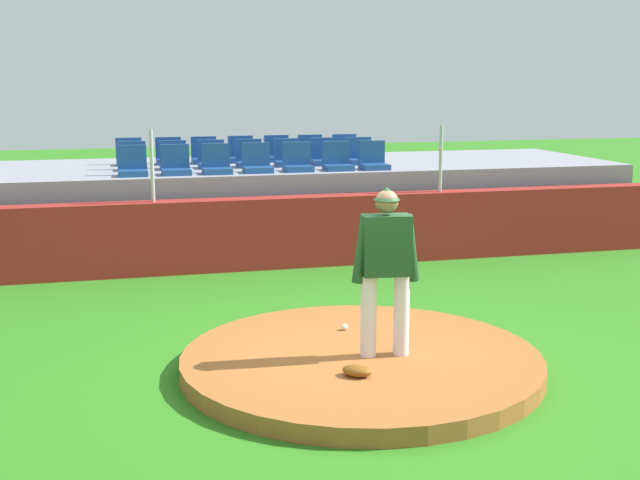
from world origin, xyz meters
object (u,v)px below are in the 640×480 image
object	(u,v)px
stadium_chair_19	(311,153)
pitcher	(386,259)
stadium_chair_10	(250,158)
stadium_chair_8	(173,160)
stadium_chair_20	(346,152)
fielding_glove	(357,371)
stadium_chair_12	(324,156)
stadium_chair_4	(297,162)
stadium_chair_17	(241,154)
stadium_chair_11	(288,157)
stadium_chair_18	(277,153)
stadium_chair_1	(176,165)
stadium_chair_7	(133,161)
stadium_chair_9	(212,159)
stadium_chair_16	(204,155)
baseball	(345,327)
stadium_chair_13	(360,156)
stadium_chair_2	(217,164)
stadium_chair_5	(337,161)
stadium_chair_3	(257,163)
stadium_chair_6	(373,160)
stadium_chair_14	(129,156)
stadium_chair_15	(169,156)
stadium_chair_0	(132,166)

from	to	relation	value
stadium_chair_19	pitcher	bearing A→B (deg)	81.77
stadium_chair_10	stadium_chair_19	bearing A→B (deg)	-148.07
stadium_chair_8	stadium_chair_20	bearing A→B (deg)	-165.94
fielding_glove	stadium_chair_12	xyz separation A→B (m)	(1.65, 7.61, 1.38)
stadium_chair_4	stadium_chair_10	size ratio (longest dim) A/B	1.00
stadium_chair_4	stadium_chair_17	bearing A→B (deg)	-68.82
stadium_chair_11	stadium_chair_20	bearing A→B (deg)	-147.08
stadium_chair_18	stadium_chair_4	bearing A→B (deg)	89.61
stadium_chair_1	stadium_chair_7	world-z (taller)	same
stadium_chair_11	stadium_chair_12	distance (m)	0.70
stadium_chair_7	stadium_chair_12	distance (m)	3.51
stadium_chair_1	stadium_chair_9	distance (m)	1.15
stadium_chair_8	stadium_chair_16	xyz separation A→B (m)	(0.66, 0.89, 0.00)
baseball	stadium_chair_7	xyz separation A→B (m)	(-2.16, 6.12, 1.40)
stadium_chair_13	stadium_chair_20	world-z (taller)	same
pitcher	stadium_chair_19	distance (m)	8.03
stadium_chair_4	stadium_chair_9	size ratio (longest dim) A/B	1.00
stadium_chair_11	stadium_chair_18	bearing A→B (deg)	-89.33
stadium_chair_18	stadium_chair_20	bearing A→B (deg)	177.91
stadium_chair_2	stadium_chair_11	xyz separation A→B (m)	(1.44, 0.90, 0.00)
baseball	fielding_glove	xyz separation A→B (m)	(-0.30, -1.49, 0.02)
stadium_chair_5	stadium_chair_11	bearing A→B (deg)	-52.18
stadium_chair_4	stadium_chair_12	distance (m)	1.15
stadium_chair_9	stadium_chair_3	bearing A→B (deg)	126.62
stadium_chair_19	stadium_chair_20	xyz separation A→B (m)	(0.70, -0.01, 0.00)
stadium_chair_11	stadium_chair_8	bearing A→B (deg)	-0.45
stadium_chair_6	stadium_chair_13	size ratio (longest dim) A/B	1.00
baseball	stadium_chair_14	distance (m)	7.49
stadium_chair_2	stadium_chair_8	size ratio (longest dim) A/B	1.00
baseball	stadium_chair_18	world-z (taller)	stadium_chair_18
baseball	stadium_chair_5	xyz separation A→B (m)	(1.35, 5.20, 1.40)
stadium_chair_2	stadium_chair_20	xyz separation A→B (m)	(2.81, 1.78, 0.00)
stadium_chair_1	stadium_chair_8	world-z (taller)	same
stadium_chair_5	stadium_chair_16	bearing A→B (deg)	-40.10
baseball	stadium_chair_13	distance (m)	6.59
stadium_chair_7	stadium_chair_3	bearing A→B (deg)	156.32
stadium_chair_3	stadium_chair_12	distance (m)	1.70
stadium_chair_9	stadium_chair_17	xyz separation A→B (m)	(0.69, 0.91, 0.00)
pitcher	stadium_chair_15	bearing A→B (deg)	107.32
stadium_chair_19	stadium_chair_20	world-z (taller)	same
stadium_chair_8	stadium_chair_18	distance (m)	2.28
baseball	stadium_chair_15	xyz separation A→B (m)	(-1.46, 7.01, 1.40)
stadium_chair_13	stadium_chair_0	bearing A→B (deg)	11.80
stadium_chair_12	stadium_chair_19	distance (m)	0.87
stadium_chair_12	stadium_chair_1	bearing A→B (deg)	17.69
stadium_chair_19	stadium_chair_6	bearing A→B (deg)	111.12
pitcher	stadium_chair_19	bearing A→B (deg)	87.58
stadium_chair_17	stadium_chair_18	xyz separation A→B (m)	(0.71, 0.00, 0.00)
stadium_chair_19	stadium_chair_0	bearing A→B (deg)	26.79
stadium_chair_16	stadium_chair_18	world-z (taller)	same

